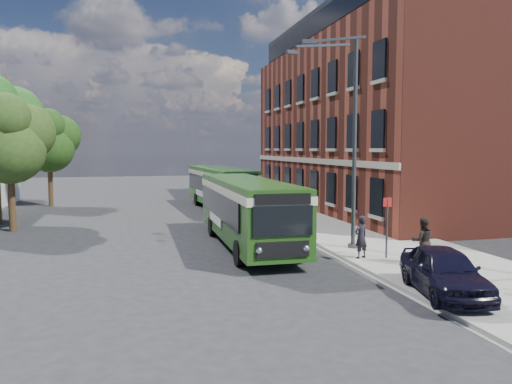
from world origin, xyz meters
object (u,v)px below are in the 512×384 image
object	(u,v)px
street_lamp	(347,140)
parked_car	(444,271)
bus_front	(247,206)
bus_rear	(220,184)

from	to	relation	value
street_lamp	parked_car	xyz separation A→B (m)	(-0.04, -7.11, -3.93)
street_lamp	bus_front	size ratio (longest dim) A/B	0.78
street_lamp	bus_front	world-z (taller)	street_lamp
bus_front	bus_rear	size ratio (longest dim) A/B	0.98
parked_car	bus_rear	bearing A→B (deg)	109.60
street_lamp	bus_rear	world-z (taller)	street_lamp
street_lamp	bus_front	bearing A→B (deg)	149.16
bus_front	parked_car	distance (m)	10.19
street_lamp	parked_car	world-z (taller)	street_lamp
bus_rear	parked_car	world-z (taller)	bus_rear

